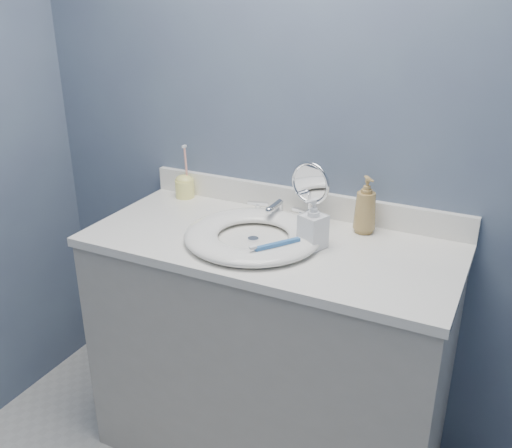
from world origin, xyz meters
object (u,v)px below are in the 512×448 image
Objects in this scene: soap_bottle_amber at (366,205)px; soap_bottle_clear at (313,223)px; makeup_mirror at (310,190)px; toothbrush_holder at (185,185)px.

soap_bottle_amber is 0.22m from soap_bottle_clear.
makeup_mirror is 0.20m from soap_bottle_clear.
makeup_mirror is at bearing 137.64° from soap_bottle_clear.
makeup_mirror reaches higher than soap_bottle_clear.
toothbrush_holder is (-0.53, 0.03, -0.07)m from makeup_mirror.
soap_bottle_clear is at bearing -53.39° from makeup_mirror.
soap_bottle_clear is at bearing -18.89° from toothbrush_holder.
soap_bottle_clear is (0.08, -0.18, -0.04)m from makeup_mirror.
toothbrush_holder is at bearing -175.67° from soap_bottle_clear.
soap_bottle_amber is 1.19× the size of soap_bottle_clear.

